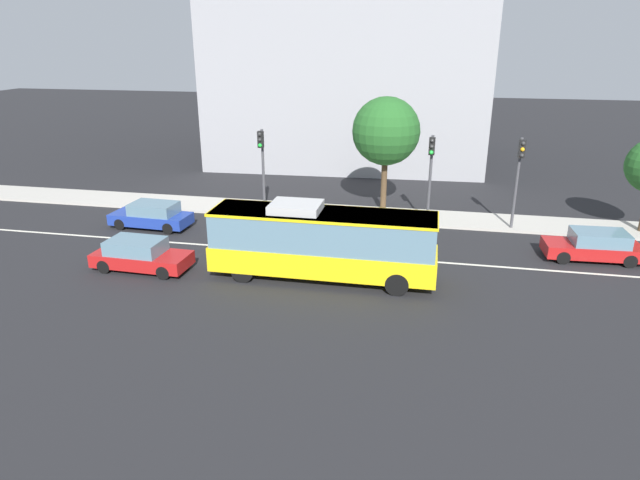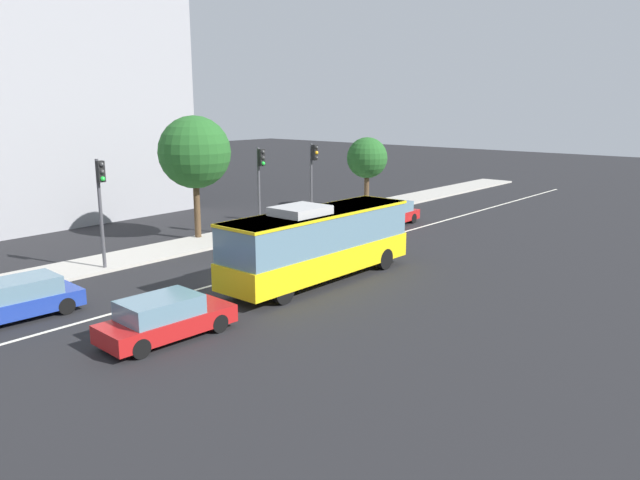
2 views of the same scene
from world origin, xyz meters
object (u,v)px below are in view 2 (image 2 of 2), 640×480
(traffic_light_mid_block, at_px, (313,170))
(street_tree_kerbside_left, at_px, (367,158))
(sedan_red_ahead, at_px, (165,318))
(traffic_light_near_corner, at_px, (260,177))
(traffic_light_far_corner, at_px, (101,195))
(street_tree_kerbside_centre, at_px, (195,153))
(sedan_blue, at_px, (17,299))
(transit_bus, at_px, (319,240))
(sedan_red, at_px, (391,214))

(traffic_light_mid_block, bearing_deg, street_tree_kerbside_left, 94.39)
(sedan_red_ahead, height_order, traffic_light_mid_block, traffic_light_mid_block)
(traffic_light_near_corner, relative_size, traffic_light_far_corner, 1.00)
(sedan_red_ahead, height_order, street_tree_kerbside_centre, street_tree_kerbside_centre)
(sedan_blue, xyz_separation_m, traffic_light_mid_block, (20.03, 3.48, 2.84))
(transit_bus, relative_size, traffic_light_far_corner, 1.92)
(traffic_light_near_corner, relative_size, street_tree_kerbside_centre, 0.74)
(street_tree_kerbside_left, bearing_deg, sedan_red_ahead, -157.61)
(sedan_red, bearing_deg, sedan_blue, -3.23)
(transit_bus, distance_m, traffic_light_near_corner, 9.64)
(traffic_light_far_corner, xyz_separation_m, street_tree_kerbside_left, (21.50, 0.95, 0.21))
(sedan_blue, height_order, sedan_red_ahead, same)
(traffic_light_mid_block, height_order, street_tree_kerbside_left, street_tree_kerbside_left)
(sedan_red_ahead, distance_m, traffic_light_far_corner, 10.16)
(transit_bus, distance_m, traffic_light_far_corner, 10.20)
(traffic_light_mid_block, xyz_separation_m, traffic_light_far_corner, (-14.49, 0.03, 0.00))
(traffic_light_mid_block, relative_size, street_tree_kerbside_centre, 0.74)
(transit_bus, relative_size, sedan_blue, 2.18)
(transit_bus, xyz_separation_m, traffic_light_near_corner, (4.48, 8.36, 1.75))
(sedan_blue, bearing_deg, sedan_red_ahead, 115.13)
(sedan_red, height_order, sedan_blue, same)
(traffic_light_mid_block, distance_m, street_tree_kerbside_left, 7.08)
(traffic_light_near_corner, bearing_deg, traffic_light_mid_block, 95.08)
(sedan_red, distance_m, traffic_light_mid_block, 5.76)
(sedan_blue, xyz_separation_m, traffic_light_far_corner, (5.54, 3.51, 2.84))
(transit_bus, xyz_separation_m, street_tree_kerbside_centre, (1.74, 10.73, 3.16))
(transit_bus, height_order, sedan_red, transit_bus)
(transit_bus, relative_size, traffic_light_mid_block, 1.92)
(sedan_red, relative_size, sedan_red_ahead, 1.00)
(traffic_light_near_corner, height_order, street_tree_kerbside_centre, street_tree_kerbside_centre)
(sedan_red_ahead, bearing_deg, traffic_light_near_corner, 37.00)
(street_tree_kerbside_left, bearing_deg, traffic_light_mid_block, -172.01)
(sedan_blue, relative_size, street_tree_kerbside_centre, 0.65)
(traffic_light_near_corner, relative_size, street_tree_kerbside_left, 0.98)
(sedan_blue, relative_size, traffic_light_near_corner, 0.88)
(sedan_blue, relative_size, traffic_light_mid_block, 0.88)
(sedan_red, height_order, sedan_red_ahead, same)
(transit_bus, distance_m, sedan_red_ahead, 8.61)
(sedan_red, bearing_deg, traffic_light_far_corner, -14.48)
(traffic_light_near_corner, bearing_deg, sedan_red_ahead, -51.71)
(transit_bus, height_order, traffic_light_mid_block, traffic_light_mid_block)
(street_tree_kerbside_left, height_order, street_tree_kerbside_centre, street_tree_kerbside_centre)
(transit_bus, xyz_separation_m, traffic_light_far_corner, (-5.32, 8.52, 1.75))
(sedan_red_ahead, distance_m, traffic_light_near_corner, 16.09)
(transit_bus, xyz_separation_m, sedan_blue, (-10.86, 5.01, -1.09))
(sedan_blue, distance_m, street_tree_kerbside_left, 27.57)
(sedan_red, xyz_separation_m, traffic_light_far_corner, (-17.87, 3.73, 2.84))
(sedan_red_ahead, xyz_separation_m, street_tree_kerbside_left, (24.69, 10.17, 3.05))
(sedan_red_ahead, xyz_separation_m, traffic_light_near_corner, (12.99, 9.05, 2.84))
(traffic_light_mid_block, bearing_deg, transit_bus, -50.80)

